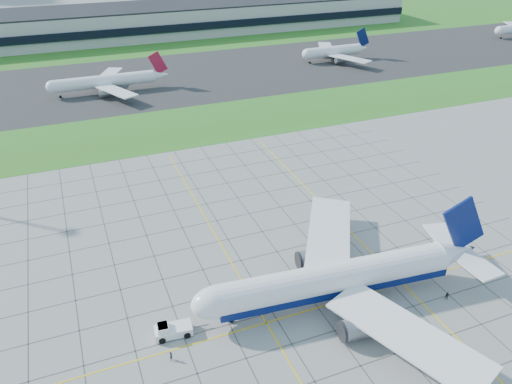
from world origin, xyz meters
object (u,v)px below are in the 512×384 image
pushback_tug (171,330)px  distant_jet_1 (106,81)px  airliner (337,279)px  crew_far (447,296)px  distant_jet_2 (335,51)px  crew_near (171,356)px

pushback_tug → distant_jet_1: 133.92m
airliner → distant_jet_1: airliner is taller
crew_far → distant_jet_1: (-41.67, 143.78, 3.68)m
crew_far → distant_jet_2: distant_jet_2 is taller
crew_far → distant_jet_2: size_ratio=0.04×
distant_jet_1 → distant_jet_2: size_ratio=1.02×
crew_near → airliner: bearing=-48.6°
distant_jet_2 → pushback_tug: bearing=-128.1°
crew_far → distant_jet_1: distant_jet_1 is taller
crew_far → pushback_tug: bearing=-142.2°
crew_near → distant_jet_2: size_ratio=0.04×
crew_near → crew_far: size_ratio=1.04×
crew_far → distant_jet_1: size_ratio=0.04×
pushback_tug → airliner: bearing=0.2°
airliner → distant_jet_2: (81.78, 144.49, -0.34)m
crew_far → distant_jet_1: bearing=155.8°
pushback_tug → distant_jet_2: (111.30, 141.94, 3.37)m
pushback_tug → distant_jet_2: 180.40m
crew_near → distant_jet_1: (8.02, 138.88, 3.65)m
crew_far → airliner: bearing=-152.2°
distant_jet_1 → crew_far: bearing=-73.8°
pushback_tug → crew_far: pushback_tug is taller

